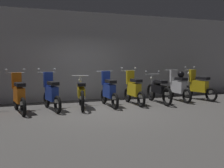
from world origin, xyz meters
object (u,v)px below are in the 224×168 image
Objects in this scene: motorbike_slot_3 at (51,93)px; motorbike_slot_9 at (198,86)px; motorbike_slot_2 at (19,95)px; motorbike_slot_6 at (134,89)px; motorbike_slot_5 at (109,91)px; motorbike_slot_8 at (178,86)px; motorbike_slot_4 at (81,93)px; motorbike_slot_7 at (158,90)px.

motorbike_slot_3 is 1.01× the size of motorbike_slot_9.
motorbike_slot_2 is 1.00× the size of motorbike_slot_3.
motorbike_slot_6 is (2.85, 0.09, 0.00)m from motorbike_slot_3.
motorbike_slot_6 is at bearing 3.51° from motorbike_slot_5.
motorbike_slot_3 is 1.00× the size of motorbike_slot_6.
motorbike_slot_9 is (2.83, 0.10, 0.00)m from motorbike_slot_6.
motorbike_slot_6 is (0.95, 0.06, 0.00)m from motorbike_slot_5.
motorbike_slot_2 is 2.85m from motorbike_slot_5.
motorbike_slot_3 is 1.90m from motorbike_slot_5.
motorbike_slot_8 is (2.84, 0.15, 0.04)m from motorbike_slot_5.
motorbike_slot_8 is at bearing 2.43° from motorbike_slot_2.
motorbike_slot_5 is 2.85m from motorbike_slot_8.
motorbike_slot_6 is at bearing 1.83° from motorbike_slot_3.
motorbike_slot_4 is at bearing 2.83° from motorbike_slot_3.
motorbike_slot_9 reaches higher than motorbike_slot_4.
motorbike_slot_2 and motorbike_slot_3 have the same top height.
motorbike_slot_6 and motorbike_slot_9 have the same top height.
motorbike_slot_3 is 4.75m from motorbike_slot_8.
motorbike_slot_6 reaches higher than motorbike_slot_5.
motorbike_slot_2 is 1.00× the size of motorbike_slot_5.
motorbike_slot_8 is 1.01× the size of motorbike_slot_9.
motorbike_slot_9 is (0.94, 0.01, -0.04)m from motorbike_slot_8.
motorbike_slot_3 is 1.00× the size of motorbike_slot_5.
motorbike_slot_7 is (3.80, 0.02, -0.04)m from motorbike_slot_3.
motorbike_slot_3 is 0.87× the size of motorbike_slot_4.
motorbike_slot_9 is at bearing 1.94° from motorbike_slot_3.
motorbike_slot_4 is 1.15× the size of motorbike_slot_6.
motorbike_slot_3 is at bearing -177.76° from motorbike_slot_8.
motorbike_slot_2 reaches higher than motorbike_slot_4.
motorbike_slot_2 is 1.00× the size of motorbike_slot_8.
motorbike_slot_4 is 1.89m from motorbike_slot_6.
motorbike_slot_7 is (1.90, -0.01, -0.03)m from motorbike_slot_5.
motorbike_slot_6 is 1.90m from motorbike_slot_8.
motorbike_slot_3 is 0.86× the size of motorbike_slot_7.
motorbike_slot_6 is at bearing 1.32° from motorbike_slot_4.
motorbike_slot_9 reaches higher than motorbike_slot_8.
motorbike_slot_3 reaches higher than motorbike_slot_8.
motorbike_slot_6 is 1.00× the size of motorbike_slot_8.
motorbike_slot_5 is (0.94, -0.01, 0.03)m from motorbike_slot_4.
motorbike_slot_5 is at bearing -177.58° from motorbike_slot_9.
motorbike_slot_7 is (0.95, -0.07, -0.04)m from motorbike_slot_6.
motorbike_slot_3 is at bearing -179.73° from motorbike_slot_7.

